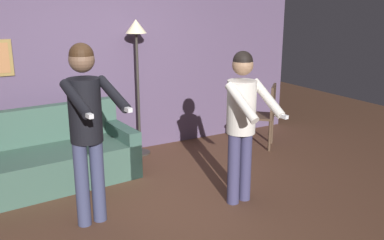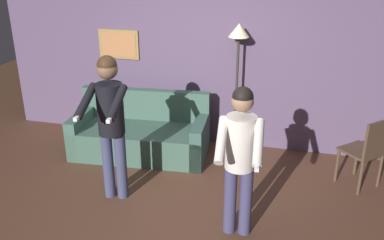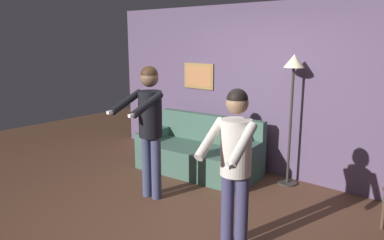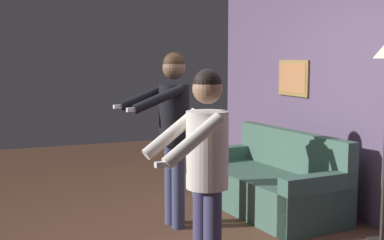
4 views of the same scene
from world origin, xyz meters
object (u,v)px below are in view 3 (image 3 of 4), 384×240
object	(u,v)px
torchiere_lamp	(293,82)
person_standing_left	(149,120)
couch	(200,155)
person_standing_right	(235,156)

from	to	relation	value
torchiere_lamp	person_standing_left	size ratio (longest dim) A/B	1.07
couch	torchiere_lamp	size ratio (longest dim) A/B	1.06
torchiere_lamp	person_standing_right	distance (m)	2.03
person_standing_left	torchiere_lamp	bearing A→B (deg)	54.27
couch	person_standing_left	size ratio (longest dim) A/B	1.13
torchiere_lamp	person_standing_left	bearing A→B (deg)	-125.73
couch	person_standing_right	size ratio (longest dim) A/B	1.22
torchiere_lamp	person_standing_left	world-z (taller)	torchiere_lamp
couch	torchiere_lamp	xyz separation A→B (m)	(1.29, 0.44, 1.21)
couch	person_standing_right	xyz separation A→B (m)	(1.64, -1.50, 0.69)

